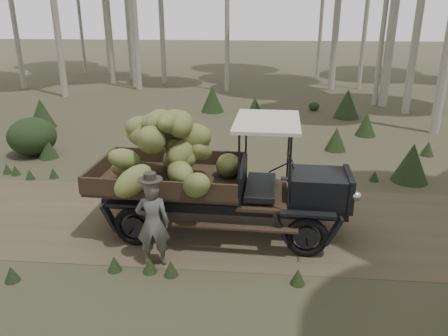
% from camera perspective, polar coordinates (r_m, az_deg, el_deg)
% --- Properties ---
extents(ground, '(120.00, 120.00, 0.00)m').
position_cam_1_polar(ground, '(10.08, -4.99, -6.79)').
color(ground, '#473D2B').
rests_on(ground, ground).
extents(dirt_track, '(70.00, 4.00, 0.01)m').
position_cam_1_polar(dirt_track, '(10.08, -4.99, -6.77)').
color(dirt_track, brown).
rests_on(dirt_track, ground).
extents(banana_truck, '(5.52, 2.78, 2.70)m').
position_cam_1_polar(banana_truck, '(9.10, -4.03, 1.15)').
color(banana_truck, black).
rests_on(banana_truck, ground).
extents(farmer, '(0.66, 0.50, 1.84)m').
position_cam_1_polar(farmer, '(8.15, -9.29, -7.02)').
color(farmer, '#53514C').
rests_on(farmer, ground).
extents(undergrowth, '(24.60, 23.07, 1.38)m').
position_cam_1_polar(undergrowth, '(8.16, 2.00, -9.22)').
color(undergrowth, '#233319').
rests_on(undergrowth, ground).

